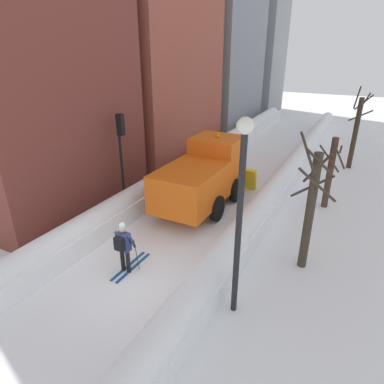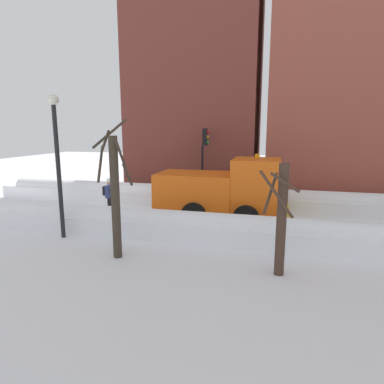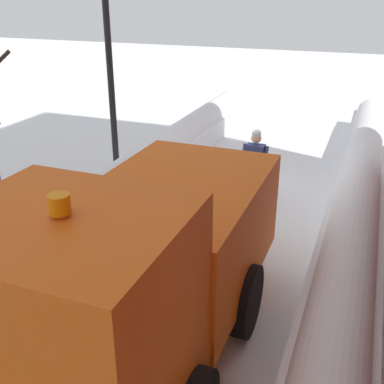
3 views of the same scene
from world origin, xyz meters
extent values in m
plane|color=white|center=(0.00, 10.00, 0.00)|extent=(80.00, 80.00, 0.00)
cube|color=white|center=(-2.60, 10.00, 0.37)|extent=(1.10, 36.00, 0.74)
cylinder|color=white|center=(-2.60, 10.00, 0.74)|extent=(0.90, 34.20, 0.90)
cube|color=white|center=(2.60, 10.00, 0.34)|extent=(1.10, 36.00, 0.67)
cylinder|color=white|center=(2.60, 10.00, 0.67)|extent=(0.90, 34.20, 0.90)
cube|color=gray|center=(-7.11, 21.90, 9.53)|extent=(6.90, 8.80, 19.05)
cube|color=gray|center=(-7.11, 30.90, 9.34)|extent=(7.50, 6.05, 18.68)
cube|color=orange|center=(-0.15, 4.62, 1.40)|extent=(2.30, 3.40, 1.60)
cube|color=orange|center=(-0.15, 7.32, 1.75)|extent=(2.20, 2.00, 2.30)
cube|color=black|center=(-0.15, 8.28, 2.26)|extent=(1.85, 0.06, 1.01)
cube|color=yellow|center=(-0.15, 8.67, 0.55)|extent=(3.20, 0.46, 1.13)
cylinder|color=orange|center=(-0.15, 7.32, 3.02)|extent=(0.20, 0.20, 0.18)
cylinder|color=black|center=(-1.30, 7.02, 0.55)|extent=(0.25, 1.10, 1.10)
cylinder|color=black|center=(1.00, 7.02, 0.55)|extent=(0.25, 1.10, 1.10)
cylinder|color=black|center=(-1.30, 4.82, 0.55)|extent=(0.25, 1.10, 1.10)
cylinder|color=black|center=(1.00, 4.82, 0.55)|extent=(0.25, 1.10, 1.10)
cylinder|color=black|center=(-0.34, 0.21, 0.41)|extent=(0.14, 0.14, 0.82)
cylinder|color=black|center=(-0.12, 0.21, 0.41)|extent=(0.14, 0.14, 0.82)
cube|color=navy|center=(-0.23, 0.21, 1.13)|extent=(0.42, 0.26, 0.62)
cube|color=black|center=(-0.23, 0.00, 1.16)|extent=(0.32, 0.16, 0.44)
sphere|color=tan|center=(-0.23, 0.21, 1.60)|extent=(0.24, 0.24, 0.24)
sphere|color=silver|center=(-0.23, 0.21, 1.70)|extent=(0.22, 0.22, 0.22)
cylinder|color=navy|center=(-0.49, 0.31, 1.16)|extent=(0.09, 0.33, 0.56)
cylinder|color=navy|center=(0.03, 0.31, 1.16)|extent=(0.09, 0.33, 0.56)
cube|color=#194C8C|center=(-0.34, 0.46, 0.01)|extent=(0.09, 1.80, 0.03)
cube|color=#194C8C|center=(-0.12, 0.46, 0.01)|extent=(0.09, 1.80, 0.03)
cylinder|color=#262628|center=(-0.53, 0.43, 0.60)|extent=(0.02, 0.19, 1.19)
cylinder|color=#262628|center=(0.07, 0.43, 0.60)|extent=(0.02, 0.19, 1.19)
cylinder|color=black|center=(-3.37, 4.20, 1.64)|extent=(0.12, 0.12, 3.28)
cube|color=black|center=(-3.37, 4.34, 3.73)|extent=(0.28, 0.24, 0.90)
sphere|color=red|center=(-3.37, 4.47, 4.01)|extent=(0.18, 0.18, 0.18)
sphere|color=gold|center=(-3.37, 4.47, 3.73)|extent=(0.18, 0.18, 0.18)
sphere|color=green|center=(-3.37, 4.47, 3.45)|extent=(0.18, 0.18, 0.18)
cylinder|color=black|center=(3.52, 0.21, 2.50)|extent=(0.16, 0.16, 5.01)
sphere|color=silver|center=(3.52, 0.21, 5.19)|extent=(0.40, 0.40, 0.40)
cylinder|color=#393025|center=(4.82, 3.20, 1.98)|extent=(0.28, 0.28, 3.95)
cylinder|color=#393025|center=(4.53, 2.94, 4.01)|extent=(0.72, 0.95, 0.98)
cylinder|color=#393025|center=(4.85, 2.96, 3.79)|extent=(0.74, 0.19, 0.68)
cylinder|color=#393025|center=(4.95, 2.81, 3.10)|extent=(1.15, 0.50, 1.06)
cylinder|color=#393025|center=(4.73, 3.62, 2.72)|extent=(1.24, 0.38, 0.88)
cylinder|color=#393025|center=(4.81, 3.44, 3.41)|extent=(0.75, 0.10, 1.04)
cylinder|color=#422E24|center=(4.86, 8.33, 1.62)|extent=(0.28, 0.28, 3.24)
cylinder|color=#422E24|center=(5.13, 8.37, 2.75)|extent=(0.15, 0.81, 0.57)
cylinder|color=#422E24|center=(5.17, 8.15, 2.43)|extent=(0.54, 0.97, 1.24)
cylinder|color=#422E24|center=(4.77, 8.00, 2.39)|extent=(1.01, 0.37, 1.06)
cylinder|color=#38281E|center=(5.43, 14.69, 2.08)|extent=(0.28, 0.28, 4.16)
cylinder|color=#38281E|center=(5.51, 15.11, 3.08)|extent=(1.23, 0.35, 0.80)
cylinder|color=#38281E|center=(5.56, 14.99, 3.86)|extent=(0.90, 0.47, 0.99)
cylinder|color=#38281E|center=(5.64, 14.82, 4.04)|extent=(0.42, 0.69, 0.87)
cylinder|color=#38281E|center=(5.18, 14.75, 4.14)|extent=(0.23, 0.79, 1.17)
camera|label=1|loc=(5.86, -6.80, 6.79)|focal=31.28mm
camera|label=2|loc=(14.09, 8.11, 4.14)|focal=30.60mm
camera|label=3|loc=(-2.60, 10.37, 4.77)|focal=43.63mm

